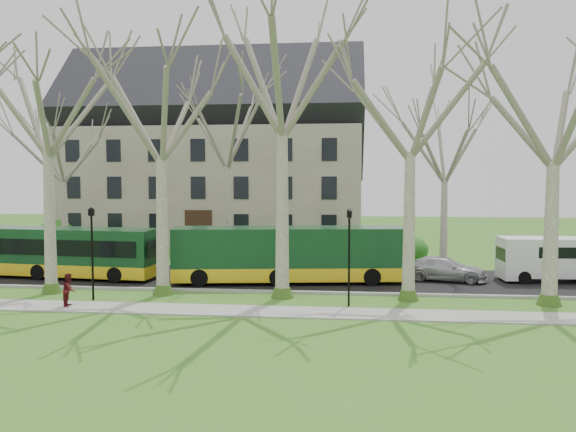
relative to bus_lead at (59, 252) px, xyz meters
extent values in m
plane|color=#3B7521|center=(10.61, -4.52, -1.53)|extent=(120.00, 120.00, 0.00)
cube|color=gray|center=(10.61, -7.02, -1.50)|extent=(70.00, 2.00, 0.06)
cube|color=black|center=(10.61, 0.98, -1.50)|extent=(80.00, 8.00, 0.06)
cube|color=#A5A39E|center=(10.61, -3.02, -1.46)|extent=(80.00, 0.25, 0.14)
cube|color=gray|center=(4.61, 19.48, 3.47)|extent=(26.00, 12.00, 10.00)
cylinder|color=black|center=(4.61, -5.52, 0.47)|extent=(0.10, 0.10, 4.00)
cube|color=black|center=(4.61, -5.52, 2.62)|extent=(0.22, 0.22, 0.30)
cylinder|color=black|center=(16.61, -5.52, 0.47)|extent=(0.10, 0.10, 4.00)
cube|color=black|center=(16.61, -5.52, 2.62)|extent=(0.22, 0.22, 0.30)
ellipsoid|color=#1B5017|center=(-5.39, 7.48, -0.53)|extent=(2.60, 2.60, 2.00)
ellipsoid|color=#1B5017|center=(0.61, 7.48, -0.53)|extent=(2.60, 2.60, 2.00)
ellipsoid|color=#1B5017|center=(14.61, 7.48, -0.53)|extent=(2.60, 2.60, 2.00)
ellipsoid|color=#1B5017|center=(20.61, 7.48, -0.53)|extent=(2.60, 2.60, 2.00)
ellipsoid|color=#1B5017|center=(-7.39, 13.48, -0.53)|extent=(2.60, 2.60, 2.00)
ellipsoid|color=#1B5017|center=(12.61, 13.48, -0.53)|extent=(2.60, 2.60, 2.00)
imported|color=#B2B2B7|center=(21.94, 1.14, -0.81)|extent=(4.80, 2.77, 1.31)
imported|color=#4E1214|center=(4.19, -7.01, -0.74)|extent=(0.69, 0.81, 1.46)
camera|label=1|loc=(16.49, -30.56, 4.20)|focal=35.00mm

